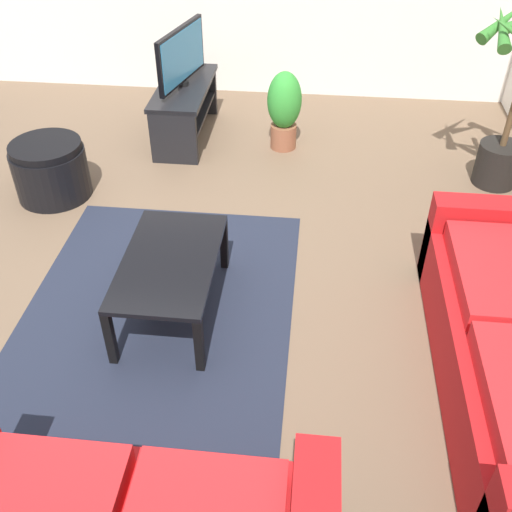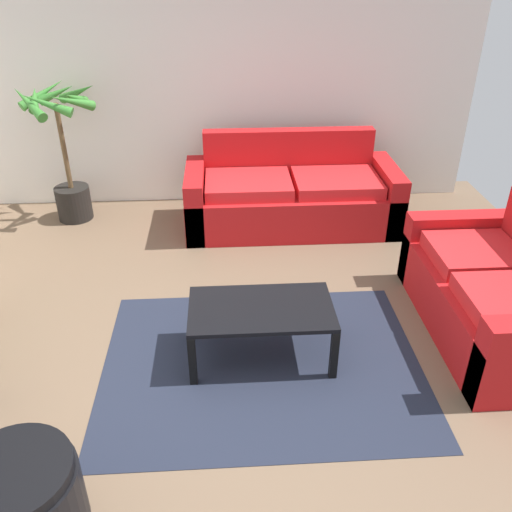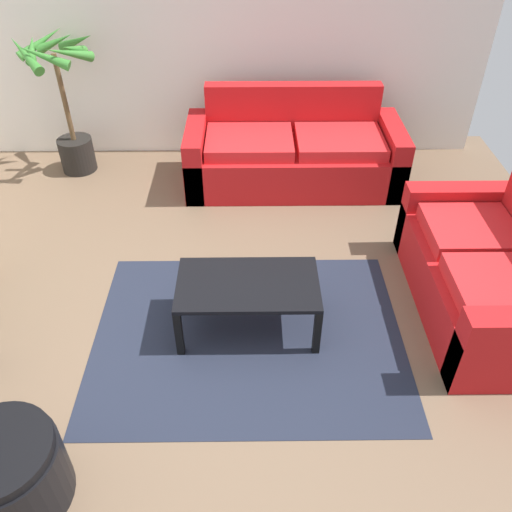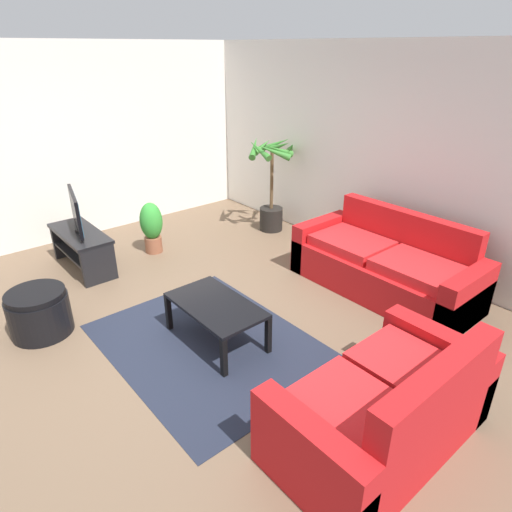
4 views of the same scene
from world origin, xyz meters
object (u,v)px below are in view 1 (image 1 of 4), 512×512
object	(u,v)px
tv_stand	(185,103)
potted_plant_small	(284,108)
coffee_table	(170,266)
ottoman	(51,170)
tv	(181,56)

from	to	relation	value
tv_stand	potted_plant_small	world-z (taller)	potted_plant_small
tv_stand	coffee_table	distance (m)	2.42
coffee_table	ottoman	size ratio (longest dim) A/B	1.68
tv_stand	tv	size ratio (longest dim) A/B	1.34
tv	coffee_table	size ratio (longest dim) A/B	0.84
tv_stand	potted_plant_small	xyz separation A→B (m)	(0.13, 0.93, 0.06)
coffee_table	ottoman	bearing A→B (deg)	-134.57
tv_stand	coffee_table	size ratio (longest dim) A/B	1.12
tv	potted_plant_small	bearing A→B (deg)	82.27
ottoman	tv_stand	bearing A→B (deg)	142.81
tv_stand	ottoman	distance (m)	1.44
tv_stand	tv	xyz separation A→B (m)	(0.00, 0.00, 0.45)
potted_plant_small	ottoman	size ratio (longest dim) A/B	1.22
coffee_table	potted_plant_small	size ratio (longest dim) A/B	1.37
tv	coffee_table	distance (m)	2.45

